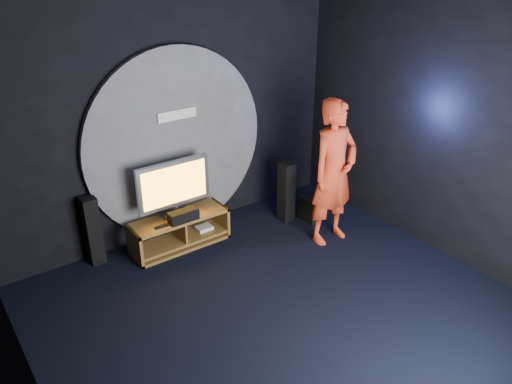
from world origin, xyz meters
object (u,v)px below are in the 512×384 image
(tower_speaker_right, at_px, (286,192))
(subwoofer, at_px, (313,208))
(tv, at_px, (174,186))
(tower_speaker_left, at_px, (93,230))
(player, at_px, (334,173))
(media_console, at_px, (180,233))

(tower_speaker_right, xyz_separation_m, subwoofer, (0.35, -0.22, -0.28))
(tv, distance_m, tower_speaker_right, 1.71)
(tower_speaker_right, bearing_deg, subwoofer, -32.00)
(tv, bearing_deg, tower_speaker_left, 167.57)
(subwoofer, xyz_separation_m, player, (-0.19, -0.55, 0.82))
(tower_speaker_right, relative_size, subwoofer, 2.53)
(tower_speaker_right, relative_size, player, 0.46)
(tower_speaker_left, bearing_deg, subwoofer, -14.81)
(media_console, bearing_deg, tower_speaker_right, -9.89)
(tv, bearing_deg, subwoofer, -16.06)
(tower_speaker_left, bearing_deg, player, -25.43)
(tv, distance_m, player, 2.11)
(media_console, bearing_deg, player, -30.60)
(media_console, bearing_deg, tower_speaker_left, 164.25)
(tv, height_order, tower_speaker_left, tv)
(tv, xyz_separation_m, tower_speaker_left, (-1.06, 0.23, -0.41))
(tower_speaker_left, distance_m, subwoofer, 3.14)
(media_console, xyz_separation_m, player, (1.78, -1.05, 0.80))
(player, bearing_deg, tower_speaker_left, 153.16)
(tv, xyz_separation_m, subwoofer, (1.97, -0.57, -0.69))
(tower_speaker_left, distance_m, tower_speaker_right, 2.74)
(tower_speaker_right, distance_m, subwoofer, 0.50)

